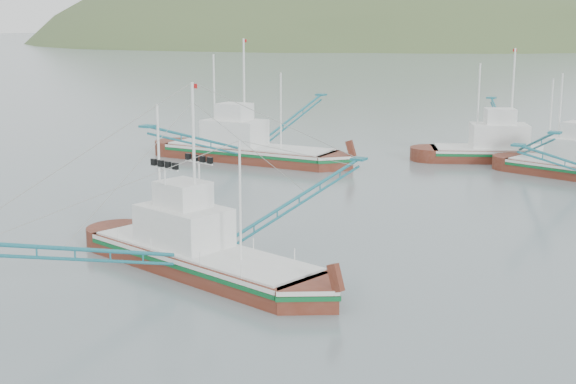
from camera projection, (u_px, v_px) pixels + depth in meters
The scene contains 5 objects.
ground at pixel (226, 281), 38.18m from camera, with size 1200.00×1200.00×0.00m, color slate.
main_boat at pixel (200, 235), 39.20m from camera, with size 14.12×24.33×10.01m.
bg_boat_left at pixel (247, 143), 70.47m from camera, with size 15.70×28.34×11.46m.
bg_boat_far at pixel (515, 137), 70.11m from camera, with size 14.91×24.77×10.59m.
headland_left at pixel (318, 43), 431.25m from camera, with size 448.00×308.00×210.00m, color #43572D.
Camera 1 is at (20.41, -30.34, 12.15)m, focal length 50.00 mm.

